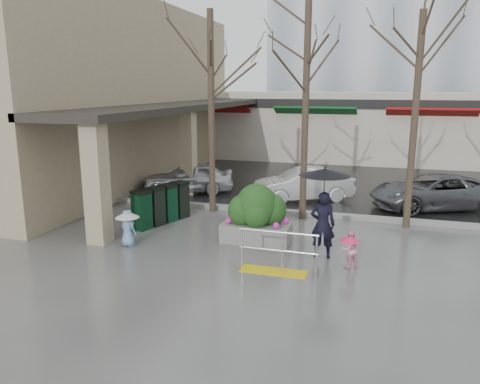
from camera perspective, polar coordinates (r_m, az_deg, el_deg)
The scene contains 20 objects.
ground at distance 12.78m, azimuth -0.41°, elevation -7.09°, with size 120.00×120.00×0.00m, color #51514F.
street_asphalt at distance 33.95m, azimuth 10.62°, elevation 5.20°, with size 120.00×36.00×0.01m, color black.
curb at distance 16.45m, azimuth 3.69°, elevation -2.30°, with size 120.00×0.30×0.15m, color gray.
near_building at distance 23.17m, azimuth -16.40°, elevation 11.41°, with size 6.00×18.00×8.00m, color tan.
canopy_slab at distance 21.21m, azimuth -6.59°, elevation 10.74°, with size 2.80×18.00×0.25m, color #2D2823.
pillar_front at distance 13.52m, azimuth -17.09°, elevation 1.15°, with size 0.55×0.55×3.50m, color tan.
pillar_back at distance 19.18m, azimuth -6.32°, elevation 4.92°, with size 0.55×0.55×3.50m, color tan.
storefront_row at distance 29.58m, azimuth 13.80°, elevation 7.88°, with size 34.00×6.74×4.00m.
handrail at distance 11.23m, azimuth 4.47°, elevation -7.94°, with size 1.90×0.50×1.03m.
tree_west at distance 16.09m, azimuth -3.60°, elevation 15.39°, with size 3.20×3.20×6.80m.
tree_midwest at distance 15.29m, azimuth 8.18°, elevation 15.99°, with size 3.20×3.20×7.00m.
tree_mideast at distance 15.12m, azimuth 20.97°, elevation 13.92°, with size 3.20×3.20×6.50m.
woman at distance 12.04m, azimuth 10.14°, elevation -1.48°, with size 1.31×1.31×2.38m.
child_pink at distance 11.72m, azimuth 13.23°, elevation -6.51°, with size 0.58×0.56×0.95m.
child_blue at distance 13.29m, azimuth -13.54°, elevation -3.76°, with size 0.67×0.67×1.04m.
planter at distance 13.24m, azimuth 2.08°, elevation -2.73°, with size 1.94×1.14×1.69m.
news_boxes at distance 15.29m, azimuth -9.52°, elevation -1.52°, with size 1.20×2.24×1.23m.
car_a at distance 19.64m, azimuth -6.28°, elevation 1.79°, with size 1.49×3.70×1.26m, color silver.
car_b at distance 18.27m, azimuth 7.69°, elevation 0.93°, with size 1.33×3.82×1.26m, color white.
car_c at distance 18.28m, azimuth 22.58°, elevation 0.05°, with size 2.09×4.53×1.26m, color #525459.
Camera 1 is at (3.54, -11.48, 4.33)m, focal length 35.00 mm.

